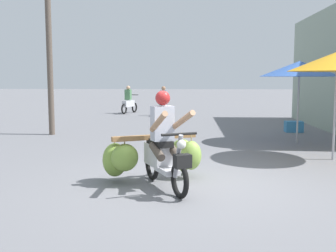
{
  "coord_description": "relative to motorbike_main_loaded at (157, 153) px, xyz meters",
  "views": [
    {
      "loc": [
        -0.08,
        -6.6,
        1.78
      ],
      "look_at": [
        -0.49,
        0.83,
        0.9
      ],
      "focal_mm": 43.51,
      "sensor_mm": 36.0,
      "label": 1
    }
  ],
  "objects": [
    {
      "name": "ground_plane",
      "position": [
        0.65,
        -0.19,
        -0.51
      ],
      "size": [
        120.0,
        120.0,
        0.0
      ],
      "primitive_type": "plane",
      "color": "slate"
    },
    {
      "name": "motorbike_main_loaded",
      "position": [
        0.0,
        0.0,
        0.0
      ],
      "size": [
        1.8,
        2.01,
        1.58
      ],
      "color": "black",
      "rests_on": "ground"
    },
    {
      "name": "market_umbrella_near_shop",
      "position": [
        3.49,
        4.42,
        1.51
      ],
      "size": [
        2.12,
        2.12,
        2.24
      ],
      "color": "#99999E",
      "rests_on": "ground"
    },
    {
      "name": "utility_pole",
      "position": [
        -3.8,
        5.76,
        2.61
      ],
      "size": [
        0.18,
        0.18,
        6.25
      ],
      "primitive_type": "cylinder",
      "color": "brown",
      "rests_on": "ground"
    },
    {
      "name": "produce_crate",
      "position": [
        4.0,
        6.8,
        -0.33
      ],
      "size": [
        0.56,
        0.4,
        0.36
      ],
      "primitive_type": "cube",
      "color": "teal",
      "rests_on": "ground"
    },
    {
      "name": "motorbike_distant_ahead_right",
      "position": [
        -2.55,
        13.64,
        0.06
      ],
      "size": [
        0.72,
        1.55,
        1.4
      ],
      "color": "black",
      "rests_on": "ground"
    },
    {
      "name": "motorbike_distant_ahead_left",
      "position": [
        -0.69,
        12.39,
        0.06
      ],
      "size": [
        0.5,
        1.62,
        1.4
      ],
      "color": "black",
      "rests_on": "ground"
    }
  ]
}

